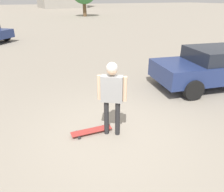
# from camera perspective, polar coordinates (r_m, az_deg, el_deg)

# --- Properties ---
(ground_plane) EXTENTS (220.00, 220.00, 0.00)m
(ground_plane) POSITION_cam_1_polar(r_m,az_deg,el_deg) (5.29, 0.00, -9.76)
(ground_plane) COLOR gray
(person) EXTENTS (0.43, 0.55, 1.75)m
(person) POSITION_cam_1_polar(r_m,az_deg,el_deg) (4.75, 0.00, 1.59)
(person) COLOR #262628
(person) RESTS_ON ground_plane
(skateboard) EXTENTS (0.33, 0.99, 0.08)m
(skateboard) POSITION_cam_1_polar(r_m,az_deg,el_deg) (5.28, -5.37, -9.03)
(skateboard) COLOR #A5332D
(skateboard) RESTS_ON ground_plane
(car_parked_near) EXTENTS (2.61, 4.33, 1.39)m
(car_parked_near) POSITION_cam_1_polar(r_m,az_deg,el_deg) (8.57, 24.71, 7.00)
(car_parked_near) COLOR navy
(car_parked_near) RESTS_ON ground_plane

